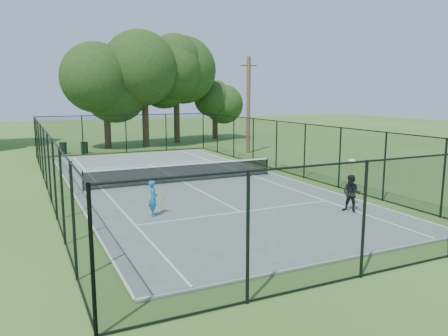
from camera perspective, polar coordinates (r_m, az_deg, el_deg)
name	(u,v)px	position (r m, az deg, el deg)	size (l,w,h in m)	color
ground	(184,183)	(22.71, -5.29, -2.00)	(120.00, 120.00, 0.00)	#3A5C1F
tennis_court	(184,183)	(22.71, -5.29, -1.92)	(11.00, 24.00, 0.06)	#56655F
tennis_net	(184,172)	(22.60, -5.31, -0.56)	(10.08, 0.08, 0.95)	black
fence	(183,155)	(22.46, -5.34, 1.75)	(13.10, 26.10, 3.00)	black
tree_near_left	(106,90)	(38.38, -15.19, 9.86)	(6.15, 6.15, 8.02)	#332114
tree_near_mid	(144,83)	(38.59, -10.36, 10.87)	(6.82, 6.82, 8.92)	#332114
tree_near_right	(176,80)	(41.81, -6.28, 11.32)	(6.64, 6.64, 9.16)	#332114
tree_far_right	(215,104)	(45.23, -1.18, 8.32)	(4.30, 4.30, 5.69)	#332114
trash_bin_left	(63,148)	(35.87, -20.27, 2.47)	(0.58, 0.58, 0.90)	black
trash_bin_right	(84,148)	(35.55, -17.77, 2.55)	(0.58, 0.58, 0.91)	black
utility_pole	(248,105)	(34.03, 3.20, 8.25)	(1.40, 0.30, 7.36)	#4C3823
player_blue	(153,198)	(16.51, -9.24, -3.91)	(0.77, 0.53, 1.35)	#1674C2
player_black	(351,193)	(17.51, 16.31, -3.20)	(0.91, 0.97, 2.02)	black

